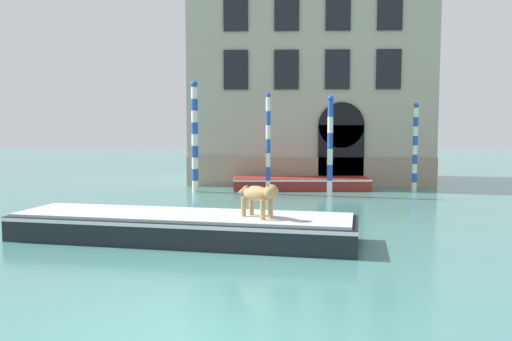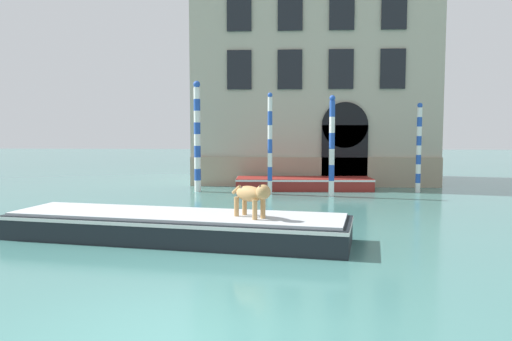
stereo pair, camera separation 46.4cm
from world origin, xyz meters
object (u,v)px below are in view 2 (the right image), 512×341
object	(u,v)px
mooring_pole_0	(332,146)
mooring_pole_3	(197,136)
mooring_pole_2	(270,144)
dog_on_deck	(252,195)
boat_moored_near_palazzo	(304,183)
boat_foreground	(176,226)
mooring_pole_1	(419,147)

from	to	relation	value
mooring_pole_0	mooring_pole_3	bearing A→B (deg)	167.98
mooring_pole_2	mooring_pole_3	size ratio (longest dim) A/B	0.88
dog_on_deck	mooring_pole_0	size ratio (longest dim) A/B	0.24
boat_moored_near_palazzo	mooring_pole_2	size ratio (longest dim) A/B	1.45
boat_foreground	mooring_pole_3	bearing A→B (deg)	106.73
mooring_pole_0	mooring_pole_1	world-z (taller)	mooring_pole_0
mooring_pole_3	dog_on_deck	bearing A→B (deg)	-72.97
boat_moored_near_palazzo	mooring_pole_2	bearing A→B (deg)	-132.96
boat_foreground	dog_on_deck	xyz separation A→B (m)	(1.85, -0.52, 0.83)
boat_moored_near_palazzo	mooring_pole_1	bearing A→B (deg)	-9.36
dog_on_deck	mooring_pole_1	size ratio (longest dim) A/B	0.25
boat_foreground	boat_moored_near_palazzo	xyz separation A→B (m)	(3.38, 10.12, -0.07)
boat_moored_near_palazzo	mooring_pole_3	xyz separation A→B (m)	(-4.49, -0.97, 2.06)
mooring_pole_1	boat_moored_near_palazzo	bearing A→B (deg)	173.00
boat_foreground	boat_moored_near_palazzo	bearing A→B (deg)	81.34
dog_on_deck	mooring_pole_2	xyz separation A→B (m)	(0.11, 8.99, 0.89)
mooring_pole_1	mooring_pole_2	xyz separation A→B (m)	(-6.16, -1.08, 0.18)
boat_moored_near_palazzo	mooring_pole_1	size ratio (longest dim) A/B	1.59
boat_moored_near_palazzo	mooring_pole_0	distance (m)	2.92
boat_foreground	mooring_pole_0	size ratio (longest dim) A/B	2.14
mooring_pole_0	mooring_pole_2	distance (m)	2.47
boat_moored_near_palazzo	mooring_pole_0	bearing A→B (deg)	-67.19
boat_moored_near_palazzo	mooring_pole_1	world-z (taller)	mooring_pole_1
mooring_pole_0	mooring_pole_3	world-z (taller)	mooring_pole_3
dog_on_deck	mooring_pole_1	bearing A→B (deg)	102.28
boat_foreground	dog_on_deck	world-z (taller)	dog_on_deck
boat_foreground	mooring_pole_2	bearing A→B (deg)	86.78
mooring_pole_3	boat_foreground	bearing A→B (deg)	-83.05
boat_foreground	mooring_pole_1	xyz separation A→B (m)	(8.12, 9.54, 1.53)
dog_on_deck	boat_moored_near_palazzo	distance (m)	10.79
mooring_pole_3	mooring_pole_2	bearing A→B (deg)	-12.67
mooring_pole_2	mooring_pole_3	xyz separation A→B (m)	(-3.07, 0.69, 0.28)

